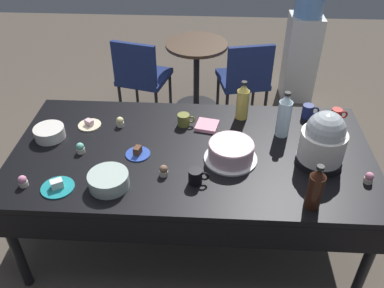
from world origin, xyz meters
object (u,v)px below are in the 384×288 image
cupcake_cocoa (164,171)px  maroon_chair_right (245,77)px  glass_salad_bowl (109,180)px  soda_bottle_water (284,116)px  slow_cooker (323,141)px  cupcake_mint (80,148)px  soda_bottle_ginger_ale (243,101)px  water_cooler (302,46)px  dessert_plate_cream (89,124)px  dessert_plate_teal (57,186)px  coffee_mug_red (337,115)px  cupcake_vanilla (369,178)px  coffee_mug_navy (308,111)px  maroon_chair_left (141,74)px  dessert_plate_cobalt (138,153)px  ceramic_snack_bowl (49,133)px  cupcake_rose (120,122)px  cupcake_berry (343,129)px  coffee_mug_olive (184,120)px  frosted_layer_cake (231,152)px  potluck_table (192,158)px  coffee_mug_black (196,177)px  cupcake_lemon (23,181)px  soda_bottle_cola (315,188)px  round_cafe_table (197,64)px

cupcake_cocoa → maroon_chair_right: bearing=71.9°
glass_salad_bowl → cupcake_cocoa: 0.31m
maroon_chair_right → soda_bottle_water: bearing=-83.4°
slow_cooker → glass_salad_bowl: size_ratio=1.54×
cupcake_mint → soda_bottle_ginger_ale: soda_bottle_ginger_ale is taller
soda_bottle_ginger_ale → water_cooler: bearing=66.7°
dessert_plate_cream → dessert_plate_teal: 0.61m
slow_cooker → coffee_mug_red: size_ratio=3.11×
soda_bottle_water → coffee_mug_red: 0.44m
dessert_plate_cream → cupcake_vanilla: cupcake_vanilla is taller
cupcake_cocoa → coffee_mug_navy: 1.13m
soda_bottle_water → maroon_chair_left: bearing=131.4°
dessert_plate_cobalt → cupcake_cocoa: bearing=-45.0°
ceramic_snack_bowl → glass_salad_bowl: bearing=-42.1°
cupcake_rose → dessert_plate_cream: bearing=-178.0°
cupcake_berry → water_cooler: 1.80m
dessert_plate_cobalt → maroon_chair_left: size_ratio=0.18×
ceramic_snack_bowl → coffee_mug_olive: (0.84, 0.19, 0.00)m
dessert_plate_cream → maroon_chair_right: maroon_chair_right is taller
frosted_layer_cake → dessert_plate_cobalt: 0.56m
dessert_plate_cream → cupcake_berry: bearing=-0.0°
potluck_table → cupcake_cocoa: 0.29m
soda_bottle_water → coffee_mug_black: 0.73m
dessert_plate_cream → soda_bottle_water: bearing=-1.5°
cupcake_lemon → soda_bottle_cola: 1.56m
dessert_plate_teal → cupcake_cocoa: 0.58m
frosted_layer_cake → water_cooler: size_ratio=0.26×
frosted_layer_cake → cupcake_vanilla: bearing=-12.0°
slow_cooker → dessert_plate_cream: 1.49m
soda_bottle_cola → coffee_mug_black: 0.63m
dessert_plate_teal → glass_salad_bowl: bearing=6.8°
cupcake_rose → cupcake_vanilla: bearing=-17.8°
dessert_plate_teal → cupcake_cocoa: size_ratio=2.69×
dessert_plate_teal → soda_bottle_water: soda_bottle_water is taller
cupcake_vanilla → maroon_chair_left: (-1.56, 1.72, -0.29)m
soda_bottle_ginger_ale → coffee_mug_red: (0.64, -0.01, -0.08)m
cupcake_rose → glass_salad_bowl: bearing=-84.8°
ceramic_snack_bowl → cupcake_berry: 1.88m
cupcake_lemon → soda_bottle_water: (1.47, 0.57, 0.11)m
slow_cooker → water_cooler: water_cooler is taller
cupcake_cocoa → glass_salad_bowl: bearing=-159.6°
frosted_layer_cake → maroon_chair_left: frosted_layer_cake is taller
cupcake_mint → cupcake_lemon: same height
dessert_plate_teal → water_cooler: (1.73, 2.39, -0.17)m
maroon_chair_left → water_cooler: 1.68m
coffee_mug_navy → cupcake_vanilla: bearing=-71.2°
coffee_mug_red → potluck_table: bearing=-158.0°
coffee_mug_olive → maroon_chair_left: (-0.50, 1.21, -0.30)m
coffee_mug_red → coffee_mug_black: 1.14m
cupcake_rose → round_cafe_table: size_ratio=0.09×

